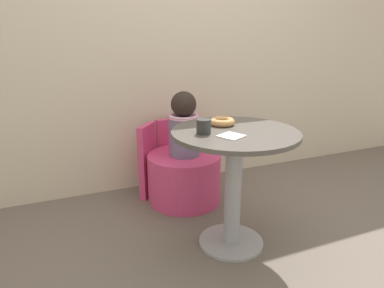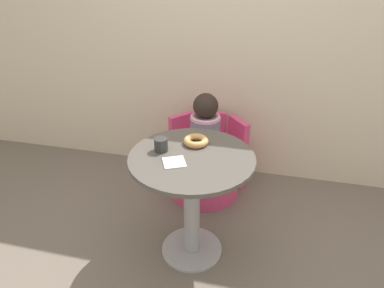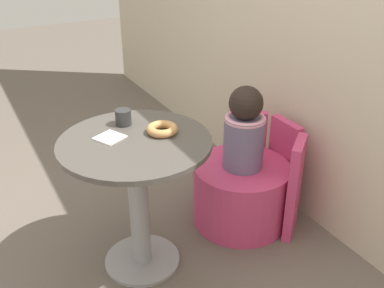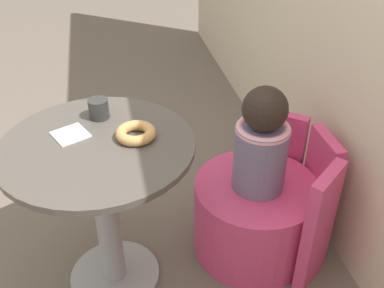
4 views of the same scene
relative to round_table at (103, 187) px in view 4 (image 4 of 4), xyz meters
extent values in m
cylinder|color=#99999E|center=(0.00, 0.00, -0.50)|extent=(0.39, 0.39, 0.02)
cylinder|color=#99999E|center=(0.00, 0.00, -0.16)|extent=(0.10, 0.10, 0.67)
cylinder|color=#4C4742|center=(0.00, 0.00, 0.19)|extent=(0.71, 0.71, 0.02)
cylinder|color=#D13D70|center=(-0.05, 0.65, -0.33)|extent=(0.55, 0.55, 0.37)
cube|color=#D13D70|center=(-0.05, 0.95, -0.22)|extent=(0.23, 0.05, 0.58)
cube|color=#D13D70|center=(0.18, 0.85, -0.22)|extent=(0.19, 0.21, 0.58)
cube|color=#D13D70|center=(-0.28, 0.85, -0.22)|extent=(0.19, 0.21, 0.58)
cylinder|color=slate|center=(-0.05, 0.65, 0.01)|extent=(0.22, 0.22, 0.30)
torus|color=pink|center=(-0.05, 0.65, 0.14)|extent=(0.23, 0.23, 0.04)
sphere|color=black|center=(-0.05, 0.65, 0.24)|extent=(0.18, 0.18, 0.18)
torus|color=tan|center=(-0.01, 0.14, 0.22)|extent=(0.15, 0.15, 0.04)
cylinder|color=#2D2D2D|center=(-0.18, 0.02, 0.24)|extent=(0.08, 0.08, 0.08)
cube|color=white|center=(-0.08, -0.09, 0.20)|extent=(0.15, 0.15, 0.01)
camera|label=1|loc=(-0.92, -1.59, 0.70)|focal=32.00mm
camera|label=2|loc=(0.38, -1.59, 1.17)|focal=32.00mm
camera|label=3|loc=(1.72, -0.66, 1.12)|focal=42.00mm
camera|label=4|loc=(1.38, 0.06, 1.10)|focal=42.00mm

